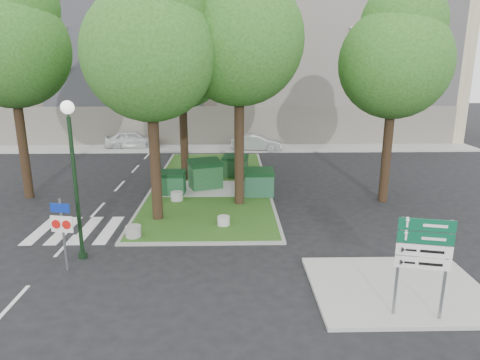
{
  "coord_description": "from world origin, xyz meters",
  "views": [
    {
      "loc": [
        1.62,
        -14.71,
        6.42
      ],
      "look_at": [
        1.97,
        1.69,
        2.0
      ],
      "focal_mm": 32.0,
      "sensor_mm": 36.0,
      "label": 1
    }
  ],
  "objects_px": {
    "dumpster_b": "(205,174)",
    "bollard_left": "(133,231)",
    "tree_median_far": "(241,32)",
    "directional_sign": "(423,253)",
    "tree_median_mid": "(183,54)",
    "dumpster_a": "(172,183)",
    "bollard_mid": "(177,196)",
    "car_silver": "(257,143)",
    "dumpster_d": "(259,182)",
    "tree_street_left": "(11,37)",
    "tree_street_right": "(397,52)",
    "traffic_sign_pole": "(62,225)",
    "litter_bin": "(239,175)",
    "car_white": "(133,139)",
    "street_lamp": "(73,163)",
    "tree_median_near_left": "(151,41)",
    "dumpster_c": "(235,166)",
    "bollard_right": "(223,221)",
    "tree_median_near_right": "(241,27)"
  },
  "relations": [
    {
      "from": "dumpster_b",
      "to": "bollard_mid",
      "type": "xyz_separation_m",
      "value": [
        -1.26,
        -2.16,
        -0.53
      ]
    },
    {
      "from": "litter_bin",
      "to": "bollard_mid",
      "type": "bearing_deg",
      "value": -131.06
    },
    {
      "from": "litter_bin",
      "to": "car_silver",
      "type": "xyz_separation_m",
      "value": [
        1.53,
        9.24,
        0.18
      ]
    },
    {
      "from": "tree_street_left",
      "to": "dumpster_a",
      "type": "bearing_deg",
      "value": 0.09
    },
    {
      "from": "dumpster_d",
      "to": "tree_median_far",
      "type": "bearing_deg",
      "value": 95.71
    },
    {
      "from": "bollard_right",
      "to": "tree_median_near_right",
      "type": "bearing_deg",
      "value": 74.78
    },
    {
      "from": "bollard_mid",
      "to": "tree_median_mid",
      "type": "bearing_deg",
      "value": 88.82
    },
    {
      "from": "bollard_mid",
      "to": "traffic_sign_pole",
      "type": "relative_size",
      "value": 0.24
    },
    {
      "from": "dumpster_b",
      "to": "bollard_left",
      "type": "relative_size",
      "value": 3.33
    },
    {
      "from": "tree_street_left",
      "to": "tree_street_right",
      "type": "height_order",
      "value": "tree_street_left"
    },
    {
      "from": "dumpster_b",
      "to": "traffic_sign_pole",
      "type": "height_order",
      "value": "traffic_sign_pole"
    },
    {
      "from": "street_lamp",
      "to": "litter_bin",
      "type": "bearing_deg",
      "value": 59.87
    },
    {
      "from": "tree_median_mid",
      "to": "dumpster_d",
      "type": "relative_size",
      "value": 6.75
    },
    {
      "from": "dumpster_b",
      "to": "dumpster_c",
      "type": "distance_m",
      "value": 2.8
    },
    {
      "from": "litter_bin",
      "to": "car_white",
      "type": "xyz_separation_m",
      "value": [
        -8.23,
        10.4,
        0.27
      ]
    },
    {
      "from": "tree_median_near_left",
      "to": "tree_median_far",
      "type": "xyz_separation_m",
      "value": [
        3.7,
        9.5,
        1.0
      ]
    },
    {
      "from": "tree_street_right",
      "to": "traffic_sign_pole",
      "type": "xyz_separation_m",
      "value": [
        -12.78,
        -7.06,
        -5.43
      ]
    },
    {
      "from": "street_lamp",
      "to": "car_silver",
      "type": "distance_m",
      "value": 20.33
    },
    {
      "from": "tree_median_mid",
      "to": "litter_bin",
      "type": "relative_size",
      "value": 14.76
    },
    {
      "from": "dumpster_d",
      "to": "bollard_left",
      "type": "relative_size",
      "value": 2.51
    },
    {
      "from": "tree_median_far",
      "to": "directional_sign",
      "type": "height_order",
      "value": "tree_median_far"
    },
    {
      "from": "tree_median_mid",
      "to": "dumpster_b",
      "type": "height_order",
      "value": "tree_median_mid"
    },
    {
      "from": "dumpster_c",
      "to": "dumpster_b",
      "type": "bearing_deg",
      "value": -109.49
    },
    {
      "from": "car_silver",
      "to": "traffic_sign_pole",
      "type": "bearing_deg",
      "value": 167.54
    },
    {
      "from": "dumpster_b",
      "to": "litter_bin",
      "type": "relative_size",
      "value": 2.9
    },
    {
      "from": "tree_median_near_left",
      "to": "directional_sign",
      "type": "xyz_separation_m",
      "value": [
        7.82,
        -7.56,
        -5.42
      ]
    },
    {
      "from": "dumpster_b",
      "to": "tree_median_near_left",
      "type": "bearing_deg",
      "value": -130.4
    },
    {
      "from": "tree_median_near_left",
      "to": "traffic_sign_pole",
      "type": "xyz_separation_m",
      "value": [
        -2.28,
        -4.56,
        -5.76
      ]
    },
    {
      "from": "dumpster_a",
      "to": "car_white",
      "type": "xyz_separation_m",
      "value": [
        -4.82,
        12.86,
        0.03
      ]
    },
    {
      "from": "tree_median_near_left",
      "to": "tree_median_mid",
      "type": "distance_m",
      "value": 6.53
    },
    {
      "from": "dumpster_c",
      "to": "bollard_mid",
      "type": "xyz_separation_m",
      "value": [
        -2.86,
        -4.45,
        -0.41
      ]
    },
    {
      "from": "bollard_mid",
      "to": "car_white",
      "type": "distance_m",
      "value": 14.86
    },
    {
      "from": "tree_street_right",
      "to": "traffic_sign_pole",
      "type": "height_order",
      "value": "tree_street_right"
    },
    {
      "from": "tree_median_mid",
      "to": "litter_bin",
      "type": "distance_m",
      "value": 7.19
    },
    {
      "from": "directional_sign",
      "to": "tree_street_left",
      "type": "bearing_deg",
      "value": 156.15
    },
    {
      "from": "bollard_left",
      "to": "car_silver",
      "type": "relative_size",
      "value": 0.15
    },
    {
      "from": "bollard_right",
      "to": "dumpster_b",
      "type": "bearing_deg",
      "value": 100.7
    },
    {
      "from": "tree_median_mid",
      "to": "bollard_left",
      "type": "distance_m",
      "value": 10.9
    },
    {
      "from": "tree_median_mid",
      "to": "dumpster_a",
      "type": "distance_m",
      "value": 6.97
    },
    {
      "from": "bollard_mid",
      "to": "directional_sign",
      "type": "distance_m",
      "value": 12.54
    },
    {
      "from": "tree_median_near_left",
      "to": "dumpster_d",
      "type": "bearing_deg",
      "value": 35.77
    },
    {
      "from": "tree_median_near_right",
      "to": "tree_median_mid",
      "type": "height_order",
      "value": "tree_median_near_right"
    },
    {
      "from": "tree_median_near_left",
      "to": "directional_sign",
      "type": "distance_m",
      "value": 12.15
    },
    {
      "from": "dumpster_a",
      "to": "car_silver",
      "type": "height_order",
      "value": "dumpster_a"
    },
    {
      "from": "tree_median_far",
      "to": "directional_sign",
      "type": "bearing_deg",
      "value": -76.42
    },
    {
      "from": "traffic_sign_pole",
      "to": "car_silver",
      "type": "relative_size",
      "value": 0.63
    },
    {
      "from": "tree_median_near_right",
      "to": "bollard_right",
      "type": "distance_m",
      "value": 8.25
    },
    {
      "from": "tree_median_mid",
      "to": "traffic_sign_pole",
      "type": "bearing_deg",
      "value": -104.12
    },
    {
      "from": "tree_median_near_right",
      "to": "tree_median_mid",
      "type": "relative_size",
      "value": 1.15
    },
    {
      "from": "tree_median_mid",
      "to": "dumpster_a",
      "type": "relative_size",
      "value": 7.46
    }
  ]
}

